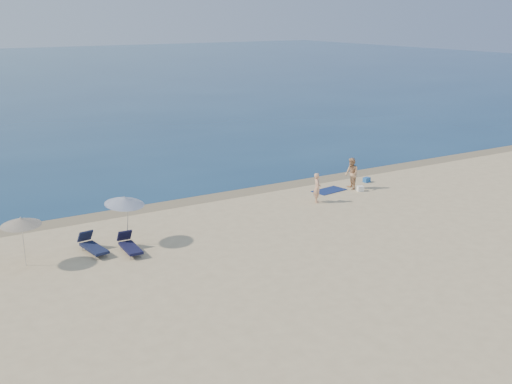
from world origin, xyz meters
TOP-DOWN VIEW (x-y plane):
  - wet_sand_strip at (0.00, 19.40)m, footprint 240.00×1.60m
  - person_left at (3.38, 15.60)m, footprint 0.61×0.70m
  - person_right at (6.67, 16.72)m, footprint 0.91×1.04m
  - beach_towel at (5.35, 17.05)m, footprint 2.06×1.34m
  - white_bag at (6.82, 16.07)m, footprint 0.42×0.39m
  - blue_cooler at (8.45, 17.41)m, footprint 0.44×0.34m
  - umbrella_near at (-7.59, 14.89)m, footprint 2.23×2.24m
  - umbrella_far at (-12.00, 14.61)m, footprint 2.09×2.10m
  - lounger_left at (-9.23, 14.55)m, footprint 0.85×1.94m
  - lounger_right at (-7.88, 13.78)m, footprint 0.70×1.87m

SIDE VIEW (x-z plane):
  - wet_sand_strip at x=0.00m, z-range 0.00..0.00m
  - beach_towel at x=5.35m, z-range 0.00..0.03m
  - blue_cooler at x=8.45m, z-range 0.00..0.29m
  - white_bag at x=6.82m, z-range 0.00..0.30m
  - lounger_right at x=-7.88m, z-range -0.11..0.70m
  - lounger_left at x=-9.23m, z-range -0.11..0.72m
  - person_left at x=3.38m, z-range 0.00..1.61m
  - person_right at x=6.67m, z-range 0.00..1.81m
  - umbrella_far at x=-12.00m, z-range 0.81..2.92m
  - umbrella_near at x=-7.59m, z-range 0.83..3.09m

